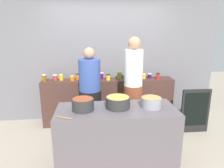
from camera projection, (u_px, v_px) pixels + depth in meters
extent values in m
plane|color=#A89B89|center=(114.00, 150.00, 3.39)|extent=(12.00, 12.00, 0.00)
cube|color=slate|center=(107.00, 51.00, 4.40)|extent=(4.80, 0.12, 3.00)
cube|color=#452B24|center=(108.00, 101.00, 4.33)|extent=(2.70, 0.36, 0.95)
cube|color=#5B5258|center=(116.00, 136.00, 2.99)|extent=(1.70, 0.70, 0.86)
cylinder|color=#894C0E|center=(44.00, 78.00, 4.01)|extent=(0.08, 0.08, 0.13)
cylinder|color=silver|center=(44.00, 75.00, 3.99)|extent=(0.08, 0.08, 0.01)
cylinder|color=#AC3D28|center=(55.00, 78.00, 4.13)|extent=(0.09, 0.09, 0.10)
cylinder|color=silver|center=(55.00, 75.00, 4.11)|extent=(0.09, 0.09, 0.01)
cylinder|color=gold|center=(61.00, 78.00, 4.13)|extent=(0.08, 0.08, 0.11)
cylinder|color=#D6C666|center=(61.00, 75.00, 4.11)|extent=(0.08, 0.08, 0.01)
cylinder|color=orange|center=(72.00, 79.00, 4.08)|extent=(0.08, 0.08, 0.09)
cylinder|color=#D6C666|center=(72.00, 76.00, 4.07)|extent=(0.08, 0.08, 0.01)
cylinder|color=orange|center=(78.00, 77.00, 4.15)|extent=(0.07, 0.07, 0.11)
cylinder|color=black|center=(78.00, 74.00, 4.14)|extent=(0.07, 0.07, 0.02)
cylinder|color=red|center=(95.00, 77.00, 4.14)|extent=(0.09, 0.09, 0.12)
cylinder|color=silver|center=(95.00, 74.00, 4.12)|extent=(0.09, 0.09, 0.01)
cylinder|color=#56104A|center=(101.00, 76.00, 4.23)|extent=(0.08, 0.08, 0.12)
cylinder|color=silver|center=(101.00, 73.00, 4.21)|extent=(0.09, 0.09, 0.01)
cylinder|color=gold|center=(108.00, 78.00, 4.13)|extent=(0.08, 0.08, 0.11)
cylinder|color=black|center=(108.00, 75.00, 4.12)|extent=(0.09, 0.09, 0.01)
cylinder|color=olive|center=(119.00, 75.00, 4.27)|extent=(0.08, 0.08, 0.13)
cylinder|color=#D6C666|center=(119.00, 72.00, 4.25)|extent=(0.09, 0.09, 0.01)
cylinder|color=brown|center=(129.00, 76.00, 4.28)|extent=(0.09, 0.09, 0.10)
cylinder|color=black|center=(129.00, 74.00, 4.26)|extent=(0.09, 0.09, 0.02)
cylinder|color=#2F5C27|center=(136.00, 76.00, 4.22)|extent=(0.07, 0.07, 0.12)
cylinder|color=black|center=(136.00, 73.00, 4.21)|extent=(0.07, 0.07, 0.01)
cylinder|color=gold|center=(144.00, 76.00, 4.26)|extent=(0.07, 0.07, 0.10)
cylinder|color=#D6C666|center=(144.00, 74.00, 4.25)|extent=(0.07, 0.07, 0.02)
cylinder|color=#3F0F4F|center=(149.00, 76.00, 4.31)|extent=(0.08, 0.08, 0.09)
cylinder|color=silver|center=(150.00, 74.00, 4.30)|extent=(0.08, 0.08, 0.01)
cylinder|color=red|center=(158.00, 76.00, 4.22)|extent=(0.07, 0.07, 0.11)
cylinder|color=black|center=(158.00, 73.00, 4.21)|extent=(0.07, 0.07, 0.01)
cylinder|color=#2D2D2D|center=(83.00, 104.00, 2.81)|extent=(0.30, 0.30, 0.16)
cylinder|color=brown|center=(83.00, 99.00, 2.79)|extent=(0.28, 0.28, 0.00)
cylinder|color=#2D2D2D|center=(118.00, 102.00, 2.90)|extent=(0.35, 0.35, 0.16)
cylinder|color=#B69845|center=(118.00, 97.00, 2.88)|extent=(0.32, 0.32, 0.00)
cylinder|color=gray|center=(151.00, 102.00, 2.92)|extent=(0.29, 0.29, 0.15)
cylinder|color=tan|center=(151.00, 97.00, 2.90)|extent=(0.26, 0.26, 0.00)
cylinder|color=#9E703D|center=(64.00, 118.00, 2.56)|extent=(0.21, 0.11, 0.02)
cylinder|color=black|center=(91.00, 114.00, 3.72)|extent=(0.39, 0.39, 0.90)
cylinder|color=#374D95|center=(90.00, 75.00, 3.53)|extent=(0.38, 0.38, 0.55)
sphere|color=tan|center=(89.00, 53.00, 3.44)|extent=(0.20, 0.20, 0.20)
cylinder|color=brown|center=(132.00, 112.00, 3.68)|extent=(0.33, 0.33, 1.01)
cylinder|color=white|center=(134.00, 68.00, 3.47)|extent=(0.31, 0.31, 0.62)
sphere|color=tan|center=(134.00, 43.00, 3.36)|extent=(0.21, 0.21, 0.21)
cube|color=black|center=(195.00, 111.00, 3.90)|extent=(0.55, 0.04, 0.87)
cube|color=black|center=(196.00, 109.00, 3.87)|extent=(0.47, 0.01, 0.66)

